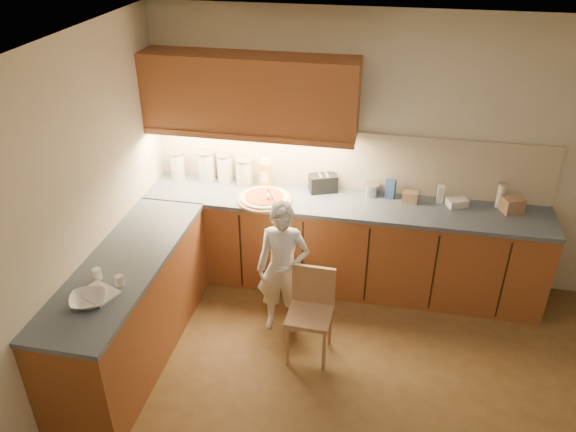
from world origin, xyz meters
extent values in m
plane|color=brown|center=(0.00, 0.00, 0.00)|extent=(4.50, 4.50, 0.00)
cube|color=beige|center=(0.00, 2.00, 1.30)|extent=(4.50, 0.04, 2.60)
cube|color=beige|center=(-2.25, 0.00, 1.30)|extent=(0.04, 4.00, 2.60)
cube|color=white|center=(0.00, 0.00, 2.60)|extent=(4.50, 4.00, 0.04)
cube|color=#98552C|center=(-0.38, 1.70, 0.44)|extent=(3.75, 0.60, 0.88)
cube|color=#98552C|center=(-1.95, 0.40, 0.44)|extent=(0.60, 2.00, 0.88)
cube|color=#475465|center=(-0.37, 1.70, 0.90)|extent=(3.77, 0.62, 0.04)
cube|color=#475465|center=(-1.95, 0.40, 0.90)|extent=(0.62, 2.02, 0.04)
cube|color=black|center=(-1.90, 1.40, 0.44)|extent=(0.02, 0.01, 0.80)
cube|color=black|center=(-1.30, 1.40, 0.44)|extent=(0.02, 0.01, 0.80)
cube|color=black|center=(-0.70, 1.40, 0.44)|extent=(0.02, 0.01, 0.80)
cube|color=black|center=(-0.10, 1.40, 0.44)|extent=(0.02, 0.01, 0.80)
cube|color=black|center=(0.50, 1.40, 0.44)|extent=(0.02, 0.01, 0.80)
cube|color=black|center=(1.10, 1.40, 0.44)|extent=(0.02, 0.01, 0.80)
cube|color=beige|center=(-0.38, 1.99, 1.21)|extent=(3.75, 0.02, 0.58)
cube|color=#98552C|center=(-1.27, 1.82, 1.85)|extent=(1.95, 0.35, 0.70)
cube|color=#98552C|center=(-1.27, 1.65, 1.50)|extent=(1.95, 0.02, 0.06)
cylinder|color=tan|center=(-1.10, 1.58, 0.93)|extent=(0.51, 0.51, 0.02)
cylinder|color=beige|center=(-1.10, 1.58, 0.95)|extent=(0.45, 0.45, 0.02)
cylinder|color=#B73918|center=(-1.10, 1.58, 0.96)|extent=(0.36, 0.36, 0.01)
sphere|color=white|center=(-1.04, 1.54, 0.99)|extent=(0.07, 0.07, 0.07)
cylinder|color=white|center=(-1.00, 1.48, 1.02)|extent=(0.10, 0.10, 0.21)
imported|color=white|center=(-0.79, 0.94, 0.62)|extent=(0.47, 0.32, 1.25)
cylinder|color=tan|center=(-0.66, 0.48, 0.20)|extent=(0.03, 0.03, 0.40)
cylinder|color=tan|center=(-0.36, 0.47, 0.20)|extent=(0.03, 0.03, 0.40)
cylinder|color=tan|center=(-0.65, 0.78, 0.20)|extent=(0.03, 0.03, 0.40)
cylinder|color=tan|center=(-0.35, 0.78, 0.20)|extent=(0.03, 0.03, 0.40)
cube|color=tan|center=(-0.51, 0.63, 0.42)|extent=(0.37, 0.37, 0.04)
cube|color=tan|center=(-0.50, 0.79, 0.62)|extent=(0.36, 0.04, 0.36)
imported|color=white|center=(-1.95, -0.14, 0.95)|extent=(0.34, 0.34, 0.06)
cylinder|color=white|center=(-2.05, 1.87, 1.05)|extent=(0.13, 0.13, 0.26)
cylinder|color=gray|center=(-2.05, 1.87, 1.19)|extent=(0.14, 0.14, 0.02)
cylinder|color=silver|center=(-1.76, 1.89, 1.06)|extent=(0.16, 0.16, 0.28)
cylinder|color=gray|center=(-1.76, 1.89, 1.22)|extent=(0.17, 0.17, 0.02)
cylinder|color=white|center=(-1.57, 1.90, 1.05)|extent=(0.14, 0.14, 0.27)
cylinder|color=gray|center=(-1.57, 1.90, 1.20)|extent=(0.15, 0.15, 0.02)
cylinder|color=silver|center=(-1.37, 1.87, 1.05)|extent=(0.16, 0.16, 0.25)
cylinder|color=tan|center=(-1.37, 1.87, 1.18)|extent=(0.17, 0.17, 0.02)
cube|color=#BB9125|center=(-1.15, 1.84, 1.05)|extent=(0.12, 0.11, 0.26)
cube|color=silver|center=(-1.15, 1.84, 1.20)|extent=(0.08, 0.07, 0.05)
cube|color=black|center=(-0.59, 1.88, 1.00)|extent=(0.30, 0.23, 0.17)
cube|color=#B2B2B7|center=(-0.62, 1.87, 1.09)|extent=(0.07, 0.11, 0.00)
cube|color=#B2B2B7|center=(-0.56, 1.89, 1.09)|extent=(0.07, 0.11, 0.00)
cylinder|color=#B5B5BA|center=(-0.14, 1.89, 0.97)|extent=(0.14, 0.14, 0.11)
cylinder|color=#B5B5BA|center=(-0.14, 1.89, 1.03)|extent=(0.15, 0.15, 0.01)
cube|color=#2E4B8B|center=(0.04, 1.88, 1.01)|extent=(0.10, 0.09, 0.18)
cube|color=tan|center=(0.23, 1.82, 0.97)|extent=(0.15, 0.11, 0.10)
cube|color=white|center=(0.50, 1.86, 1.01)|extent=(0.06, 0.06, 0.17)
cube|color=silver|center=(0.65, 1.82, 0.96)|extent=(0.21, 0.19, 0.07)
cylinder|color=white|center=(1.03, 1.88, 1.03)|extent=(0.07, 0.07, 0.22)
cylinder|color=tan|center=(1.03, 1.88, 1.15)|extent=(0.08, 0.08, 0.02)
cube|color=tan|center=(1.13, 1.81, 0.99)|extent=(0.21, 0.19, 0.14)
cube|color=silver|center=(-1.93, -0.03, 0.93)|extent=(0.31, 0.28, 0.02)
cylinder|color=white|center=(-2.03, 0.14, 0.96)|extent=(0.07, 0.07, 0.09)
cylinder|color=silver|center=(-1.83, 0.10, 0.96)|extent=(0.08, 0.08, 0.08)
camera|label=1|loc=(0.02, -2.89, 3.40)|focal=35.00mm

